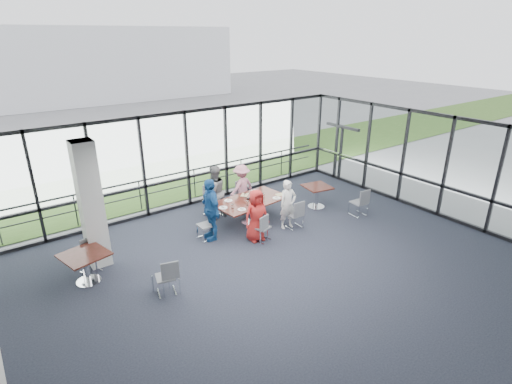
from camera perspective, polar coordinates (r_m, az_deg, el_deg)
floor at (r=10.11m, az=4.14°, el=-10.95°), size 12.00×10.00×0.02m
ceiling at (r=8.81m, az=4.70°, el=6.93°), size 12.00×10.00×0.04m
curtain_wall_back at (r=13.28m, az=-9.80°, el=4.60°), size 12.00×0.10×3.20m
curtain_wall_right at (r=13.81m, az=23.72°, el=3.71°), size 0.10×10.00×3.20m
exit_door at (r=16.04m, az=11.99°, el=5.37°), size 0.12×1.60×2.10m
structural_column at (r=10.35m, az=-22.50°, el=-1.78°), size 0.50×0.50×3.20m
apron at (r=18.18m, az=-16.72°, el=3.30°), size 80.00×70.00×0.02m
grass_strip at (r=16.38m, az=-14.26°, el=1.68°), size 80.00×5.00×0.01m
hangar_main at (r=39.66m, az=-23.35°, el=16.53°), size 24.00×10.00×6.00m
guard_rail at (r=14.14m, az=-10.63°, el=0.90°), size 12.00×0.06×0.06m
main_table at (r=12.12m, az=-0.84°, el=-1.56°), size 2.34×1.43×0.75m
side_table_left at (r=10.07m, az=-23.27°, el=-8.64°), size 1.13×1.13×0.75m
side_table_right at (r=13.36m, az=8.72°, el=0.34°), size 0.96×0.96×0.75m
diner_near_left at (r=11.05m, az=0.04°, el=-3.36°), size 0.78×0.54×1.50m
diner_near_right at (r=11.81m, az=4.58°, el=-1.78°), size 0.59×0.47×1.49m
diner_far_left at (r=12.44m, az=-6.00°, el=-0.02°), size 0.88×0.59×1.71m
diner_far_right at (r=13.13m, az=-2.06°, el=0.77°), size 1.04×0.67×1.49m
diner_end at (r=11.14m, az=-6.53°, el=-2.48°), size 0.71×1.12×1.79m
chair_main_nl at (r=11.15m, az=0.85°, el=-5.09°), size 0.50×0.50×0.82m
chair_main_nr at (r=11.94m, az=5.49°, el=-3.20°), size 0.44×0.44×0.86m
chair_main_fl at (r=12.71m, az=-6.23°, el=-1.32°), size 0.51×0.51×0.98m
chair_main_fr at (r=13.23m, az=-2.07°, el=-0.47°), size 0.54×0.54×0.89m
chair_main_end at (r=11.34m, az=-7.19°, el=-4.72°), size 0.42×0.42×0.85m
chair_spare_la at (r=9.25m, az=-12.81°, el=-11.75°), size 0.50×0.50×0.84m
chair_spare_lb at (r=10.56m, az=-22.75°, el=-8.58°), size 0.51×0.51×0.82m
chair_spare_r at (r=13.08m, az=14.47°, el=-1.46°), size 0.48×0.48×0.88m
plate_nl at (r=11.41m, az=-2.03°, el=-2.51°), size 0.24×0.24×0.01m
plate_nr at (r=12.20m, az=2.95°, el=-0.87°), size 0.24×0.24×0.01m
plate_fl at (r=12.03m, az=-3.96°, el=-1.23°), size 0.24×0.24×0.01m
plate_fr at (r=12.70m, az=-0.15°, el=0.10°), size 0.27×0.27×0.01m
plate_end at (r=11.56m, az=-4.72°, el=-2.25°), size 0.26×0.26×0.01m
tumbler_a at (r=11.65m, az=-1.19°, el=-1.61°), size 0.07×0.07×0.15m
tumbler_b at (r=12.19m, az=1.07°, el=-0.56°), size 0.07×0.07×0.14m
tumbler_c at (r=12.23m, az=-1.56°, el=-0.48°), size 0.07×0.07×0.14m
tumbler_d at (r=11.49m, az=-3.37°, el=-2.04°), size 0.06×0.06×0.13m
menu_a at (r=11.62m, az=-0.12°, el=-2.06°), size 0.36×0.34×0.00m
menu_b at (r=12.49m, az=3.52°, el=-0.35°), size 0.35×0.27×0.00m
menu_c at (r=12.45m, az=-1.64°, el=-0.40°), size 0.36×0.35×0.00m
condiment_caddy at (r=12.11m, az=-1.05°, el=-0.96°), size 0.10×0.07×0.04m
ketchup_bottle at (r=12.07m, az=-0.81°, el=-0.68°), size 0.06×0.06×0.18m
green_bottle at (r=12.10m, az=-0.82°, el=-0.56°), size 0.05×0.05×0.20m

